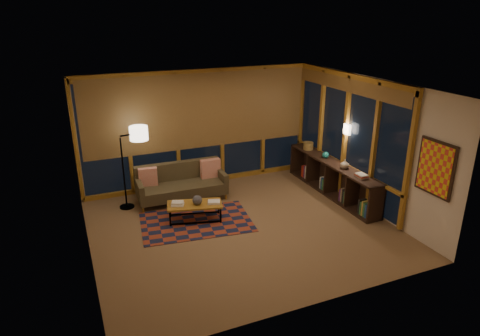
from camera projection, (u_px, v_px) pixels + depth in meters
name	position (u px, v px, depth m)	size (l,w,h in m)	color
floor	(241.00, 227.00, 8.20)	(5.50, 5.00, 0.01)	brown
ceiling	(242.00, 86.00, 7.26)	(5.50, 5.00, 0.01)	beige
walls	(242.00, 161.00, 7.73)	(5.51, 5.01, 2.70)	beige
window_wall_back	(200.00, 129.00, 9.82)	(5.30, 0.16, 2.60)	#9B6926
window_wall_right	(344.00, 136.00, 9.23)	(0.16, 3.70, 2.60)	#9B6926
wall_art	(435.00, 168.00, 7.09)	(0.06, 0.74, 0.94)	red
wall_sconce	(347.00, 129.00, 9.01)	(0.12, 0.18, 0.22)	#F9E9CD
sofa	(182.00, 183.00, 9.24)	(1.89, 0.77, 0.78)	#423926
pillow_left	(148.00, 177.00, 9.07)	(0.39, 0.13, 0.39)	red
pillow_right	(210.00, 168.00, 9.52)	(0.44, 0.15, 0.44)	red
area_rug	(196.00, 222.00, 8.40)	(2.12, 1.42, 0.01)	brown
coffee_table	(195.00, 212.00, 8.42)	(1.06, 0.49, 0.35)	#9B6926
book_stack_a	(177.00, 203.00, 8.29)	(0.26, 0.21, 0.08)	white
book_stack_b	(214.00, 202.00, 8.38)	(0.23, 0.18, 0.05)	white
ceramic_pot	(197.00, 200.00, 8.31)	(0.19, 0.19, 0.19)	black
floor_lamp	(123.00, 169.00, 8.74)	(0.57, 0.37, 1.71)	black
bookshelf	(332.00, 178.00, 9.56)	(0.40, 3.03, 0.76)	black
basket	(308.00, 146.00, 10.26)	(0.24, 0.24, 0.18)	olive
teal_bowl	(326.00, 155.00, 9.66)	(0.15, 0.15, 0.15)	#177575
vase	(345.00, 164.00, 9.04)	(0.19, 0.19, 0.20)	tan
shelf_book_stack	(361.00, 176.00, 8.57)	(0.16, 0.22, 0.07)	white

